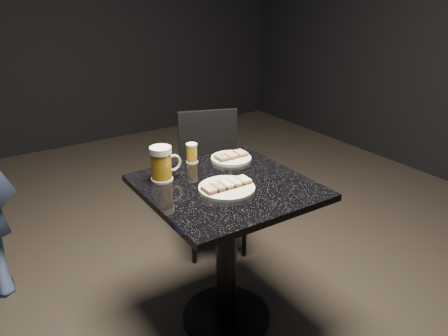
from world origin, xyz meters
The scene contains 9 objects.
floor centered at (0.00, 0.00, 0.00)m, with size 6.00×6.00×0.00m, color black.
plate_large centered at (-0.03, -0.05, 0.76)m, with size 0.24×0.24×0.01m, color silver.
plate_small centered at (0.18, 0.23, 0.76)m, with size 0.20×0.20×0.01m, color white.
table centered at (0.00, 0.00, 0.51)m, with size 0.70×0.70×0.75m.
beer_mug centered at (-0.22, 0.19, 0.83)m, with size 0.14×0.10×0.16m.
beer_tumbler centered at (0.00, 0.30, 0.80)m, with size 0.06×0.06×0.10m.
chair centered at (0.32, 0.65, 0.50)m, with size 0.47×0.47×0.85m.
canapes_on_plate_large centered at (-0.03, -0.05, 0.77)m, with size 0.22×0.07×0.02m.
canapes_on_plate_small centered at (0.18, 0.23, 0.77)m, with size 0.16×0.07×0.02m.
Camera 1 is at (-0.96, -1.45, 1.57)m, focal length 35.00 mm.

